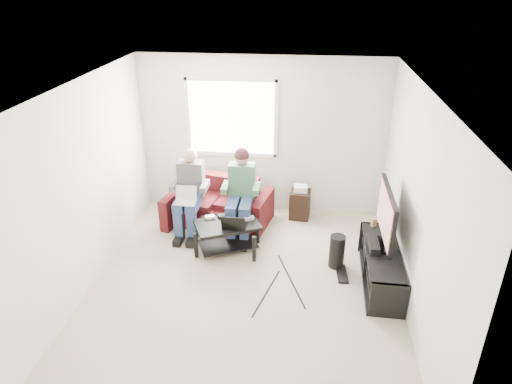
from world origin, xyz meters
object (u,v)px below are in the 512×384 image
at_px(tv_stand, 381,268).
at_px(tv, 386,216).
at_px(end_table, 300,203).
at_px(sofa, 219,207).
at_px(coffee_table, 228,230).
at_px(subwoofer, 337,251).

distance_m(tv_stand, tv, 0.73).
xyz_separation_m(tv, end_table, (-1.11, 1.55, -0.68)).
height_order(sofa, coffee_table, sofa).
xyz_separation_m(coffee_table, end_table, (1.02, 1.12, -0.07)).
height_order(tv_stand, subwoofer, tv_stand).
distance_m(coffee_table, end_table, 1.52).
height_order(sofa, tv, tv).
distance_m(coffee_table, tv_stand, 2.20).
distance_m(tv, subwoofer, 0.92).
relative_size(sofa, subwoofer, 3.64).
distance_m(coffee_table, subwoofer, 1.59).
bearing_deg(subwoofer, tv_stand, -27.14).
distance_m(sofa, end_table, 1.34).
bearing_deg(end_table, coffee_table, -132.35).
relative_size(coffee_table, end_table, 1.81).
relative_size(tv, end_table, 1.90).
relative_size(tv_stand, end_table, 2.54).
xyz_separation_m(sofa, tv_stand, (2.41, -1.32, -0.07)).
bearing_deg(tv, subwoofer, 161.46).
bearing_deg(subwoofer, tv, -18.54).
height_order(tv_stand, tv, tv).
relative_size(coffee_table, tv_stand, 0.71).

